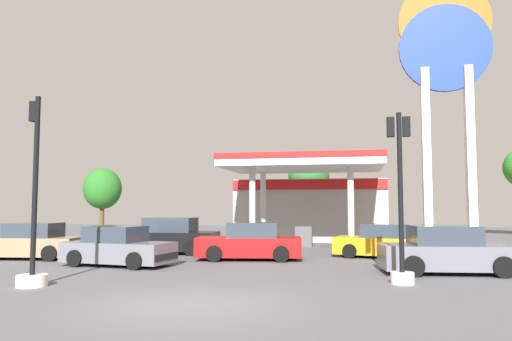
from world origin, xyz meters
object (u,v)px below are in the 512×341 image
Objects in this scene: car_0 at (168,237)px; tree_1 at (309,176)px; car_3 at (249,243)px; car_2 at (448,252)px; tree_0 at (103,189)px; traffic_signal_0 at (401,217)px; traffic_signal_1 at (33,235)px; car_6 at (383,242)px; car_5 at (118,248)px; station_pole_sign at (446,71)px; car_1 at (31,243)px.

car_0 is 18.17m from tree_1.
car_0 is 4.67m from car_3.
car_2 is 32.80m from tree_0.
tree_0 is at bearing 131.44° from car_3.
traffic_signal_0 is (9.71, -7.17, 1.12)m from car_0.
traffic_signal_0 is at bearing -36.45° from car_0.
traffic_signal_0 is at bearing -47.52° from tree_0.
car_0 is 21.67m from tree_0.
tree_1 is at bearing 78.48° from traffic_signal_1.
car_3 is 25.81m from tree_0.
traffic_signal_0 reaches higher than car_6.
car_5 is at bearing -103.58° from tree_1.
car_5 is 10.13m from traffic_signal_0.
station_pole_sign reaches higher than tree_0.
car_1 is at bearing 174.90° from car_2.
car_6 is 28.52m from tree_0.
car_3 is at bearing -145.19° from station_pole_sign.
station_pole_sign is 2.69× the size of traffic_signal_1.
traffic_signal_1 is at bearing -65.01° from tree_0.
car_3 is 0.85× the size of traffic_signal_1.
car_1 is 7.72m from traffic_signal_1.
station_pole_sign reaches higher than tree_1.
car_1 is at bearing 164.97° from traffic_signal_0.
station_pole_sign is 21.29m from car_1.
station_pole_sign is 16.26m from car_0.
station_pole_sign is at bearing 51.12° from car_6.
traffic_signal_1 reaches higher than car_3.
station_pole_sign reaches higher than traffic_signal_1.
car_3 is (4.26, -1.91, -0.06)m from car_0.
car_0 is 1.11× the size of car_5.
station_pole_sign is 20.81m from traffic_signal_1.
traffic_signal_1 is at bearing -166.74° from traffic_signal_0.
car_1 is 1.02× the size of car_5.
tree_0 is 17.92m from tree_1.
traffic_signal_1 is at bearing -91.69° from car_5.
car_2 is 0.81× the size of tree_0.
tree_0 is (-7.97, 20.60, 3.04)m from car_1.
tree_1 is at bearing -1.06° from tree_0.
traffic_signal_0 is (0.02, -7.09, 1.23)m from car_6.
tree_0 is (-25.97, 12.95, -5.38)m from station_pole_sign.
car_2 is 0.75× the size of tree_1.
car_2 is 1.01× the size of car_3.
car_3 is 5.73m from car_6.
traffic_signal_1 is at bearing -157.64° from car_2.
car_2 is 22.91m from tree_1.
traffic_signal_0 is 10.20m from traffic_signal_1.
car_5 is 0.87× the size of traffic_signal_0.
car_0 is 9.69m from car_6.
tree_0 is at bearing 153.49° from station_pole_sign.
tree_0 reaches higher than car_6.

